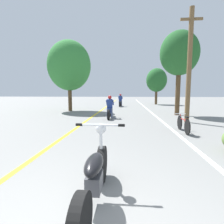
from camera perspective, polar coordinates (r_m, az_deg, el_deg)
lane_stripe_center at (r=14.55m, az=-4.17°, el=0.11°), size 0.14×48.00×0.01m
lane_stripe_edge at (r=14.50m, az=12.63°, el=-0.05°), size 0.14×48.00×0.01m
utility_pole at (r=10.24m, az=23.93°, el=13.92°), size 1.10×0.24×5.90m
roadside_tree_right_near at (r=13.46m, az=21.14°, el=17.31°), size 2.64×2.37×5.80m
roadside_tree_right_far at (r=24.07m, az=14.34°, el=10.01°), size 2.68×2.41×4.75m
roadside_tree_left at (r=15.76m, az=-13.81°, el=14.46°), size 3.66×3.30×5.97m
motorcycle_foreground at (r=2.64m, az=-5.64°, el=-20.19°), size 0.83×2.14×1.10m
motorcycle_rider_lead at (r=10.98m, az=-0.75°, el=0.83°), size 0.50×2.10×1.41m
motorcycle_rider_far at (r=19.92m, az=2.75°, el=3.38°), size 0.50×2.12×1.44m
bicycle_parked at (r=7.66m, az=22.26°, el=-3.64°), size 0.44×1.57×0.71m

